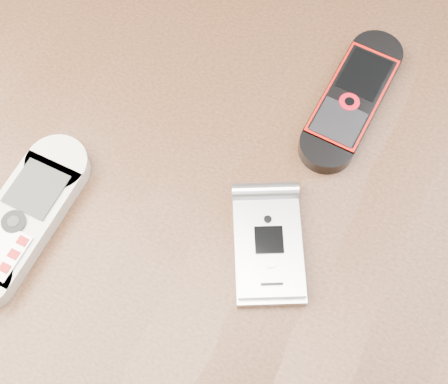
{
  "coord_description": "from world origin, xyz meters",
  "views": [
    {
      "loc": [
        0.1,
        -0.2,
        1.25
      ],
      "look_at": [
        0.01,
        0.0,
        0.76
      ],
      "focal_mm": 50.0,
      "sensor_mm": 36.0,
      "label": 1
    }
  ],
  "objects_px": {
    "nokia_white": "(21,219)",
    "nokia_black_red": "(352,99)",
    "motorola_razr": "(269,246)",
    "table": "(220,237)"
  },
  "relations": [
    {
      "from": "nokia_black_red",
      "to": "motorola_razr",
      "type": "relative_size",
      "value": 1.48
    },
    {
      "from": "nokia_white",
      "to": "nokia_black_red",
      "type": "xyz_separation_m",
      "value": [
        0.21,
        0.24,
        -0.0
      ]
    },
    {
      "from": "nokia_black_red",
      "to": "motorola_razr",
      "type": "xyz_separation_m",
      "value": [
        -0.01,
        -0.17,
        0.0
      ]
    },
    {
      "from": "nokia_black_red",
      "to": "motorola_razr",
      "type": "height_order",
      "value": "same"
    },
    {
      "from": "nokia_black_red",
      "to": "motorola_razr",
      "type": "distance_m",
      "value": 0.17
    },
    {
      "from": "table",
      "to": "nokia_white",
      "type": "bearing_deg",
      "value": -144.48
    },
    {
      "from": "motorola_razr",
      "to": "nokia_black_red",
      "type": "bearing_deg",
      "value": 58.86
    },
    {
      "from": "table",
      "to": "nokia_white",
      "type": "distance_m",
      "value": 0.2
    },
    {
      "from": "nokia_white",
      "to": "nokia_black_red",
      "type": "height_order",
      "value": "nokia_white"
    },
    {
      "from": "table",
      "to": "motorola_razr",
      "type": "relative_size",
      "value": 10.87
    }
  ]
}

